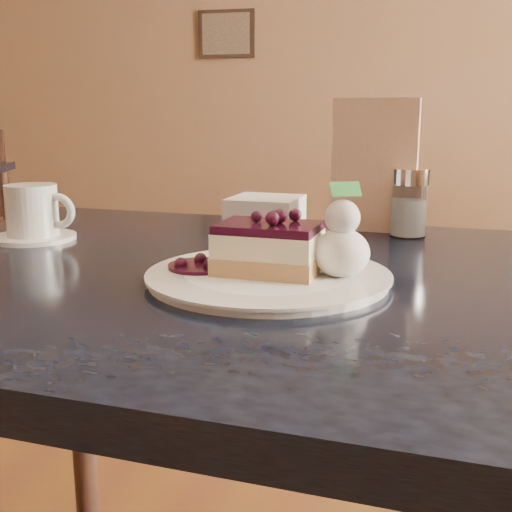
% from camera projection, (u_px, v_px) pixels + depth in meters
% --- Properties ---
extents(main_table, '(1.39, 0.99, 0.83)m').
position_uv_depth(main_table, '(279.00, 331.00, 0.91)').
color(main_table, black).
rests_on(main_table, ground).
extents(dessert_plate, '(0.31, 0.31, 0.01)m').
position_uv_depth(dessert_plate, '(268.00, 277.00, 0.84)').
color(dessert_plate, white).
rests_on(dessert_plate, main_table).
extents(cheesecake_slice, '(0.14, 0.10, 0.07)m').
position_uv_depth(cheesecake_slice, '(268.00, 249.00, 0.83)').
color(cheesecake_slice, tan).
rests_on(cheesecake_slice, dessert_plate).
extents(whipped_cream, '(0.07, 0.07, 0.06)m').
position_uv_depth(whipped_cream, '(341.00, 253.00, 0.82)').
color(whipped_cream, white).
rests_on(whipped_cream, dessert_plate).
extents(berry_sauce, '(0.09, 0.09, 0.01)m').
position_uv_depth(berry_sauce, '(201.00, 266.00, 0.86)').
color(berry_sauce, black).
rests_on(berry_sauce, dessert_plate).
extents(coffee_set, '(0.15, 0.14, 0.10)m').
position_uv_depth(coffee_set, '(34.00, 215.00, 1.11)').
color(coffee_set, white).
rests_on(coffee_set, main_table).
extents(menu_card, '(0.16, 0.05, 0.24)m').
position_uv_depth(menu_card, '(374.00, 166.00, 1.18)').
color(menu_card, '#FDE6BC').
rests_on(menu_card, main_table).
extents(sugar_shaker, '(0.07, 0.07, 0.12)m').
position_uv_depth(sugar_shaker, '(409.00, 202.00, 1.13)').
color(sugar_shaker, white).
rests_on(sugar_shaker, main_table).
extents(napkin_stack, '(0.14, 0.14, 0.06)m').
position_uv_depth(napkin_stack, '(266.00, 211.00, 1.26)').
color(napkin_stack, white).
rests_on(napkin_stack, main_table).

